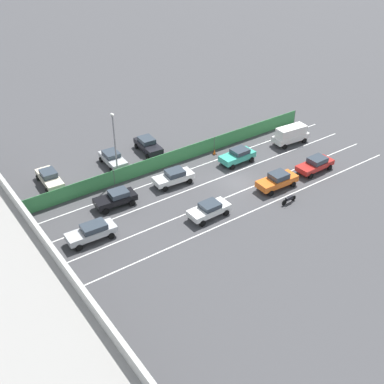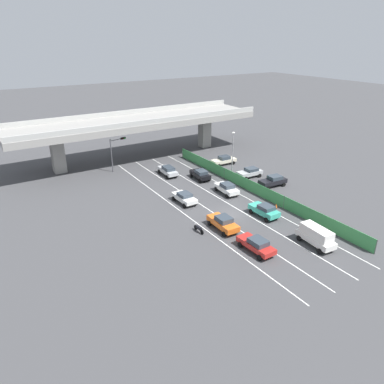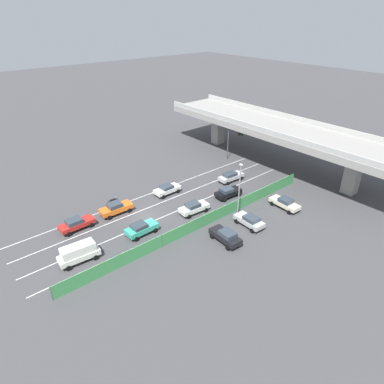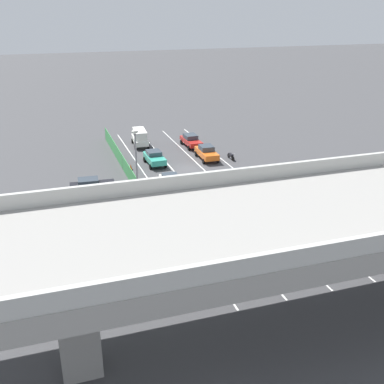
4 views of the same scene
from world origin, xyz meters
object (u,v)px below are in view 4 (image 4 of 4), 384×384
(car_taxi_orange, at_px, (207,152))
(street_lamp, at_px, (136,165))
(car_sedan_silver, at_px, (251,224))
(car_sedan_black, at_px, (193,209))
(car_taxi_teal, at_px, (155,157))
(traffic_light, at_px, (373,212))
(car_sedan_white, at_px, (171,182))
(car_sedan_red, at_px, (191,140))
(parked_sedan_cream, at_px, (114,242))
(car_van_white, at_px, (140,137))
(parked_wagon_silver, at_px, (103,204))
(car_hatchback_white, at_px, (236,177))
(motorcycle, at_px, (231,156))
(parked_sedan_dark, at_px, (92,186))
(traffic_cone, at_px, (131,167))

(car_taxi_orange, distance_m, street_lamp, 17.83)
(car_sedan_silver, height_order, car_sedan_black, car_sedan_black)
(car_taxi_teal, distance_m, street_lamp, 14.51)
(car_taxi_teal, height_order, traffic_light, traffic_light)
(traffic_light, bearing_deg, car_sedan_silver, -47.26)
(car_sedan_white, distance_m, car_taxi_orange, 11.14)
(car_sedan_red, relative_size, street_lamp, 0.59)
(parked_sedan_cream, bearing_deg, car_taxi_teal, -112.25)
(car_van_white, height_order, car_sedan_black, car_van_white)
(car_sedan_white, relative_size, car_taxi_orange, 0.97)
(parked_wagon_silver, distance_m, traffic_light, 23.14)
(car_taxi_teal, bearing_deg, parked_wagon_silver, 57.09)
(car_sedan_red, distance_m, parked_wagon_silver, 23.16)
(car_van_white, relative_size, street_lamp, 0.61)
(car_hatchback_white, relative_size, car_taxi_orange, 0.92)
(car_sedan_black, xyz_separation_m, motorcycle, (-9.85, -14.68, -0.44))
(parked_sedan_dark, bearing_deg, traffic_light, 132.15)
(car_sedan_black, distance_m, traffic_light, 15.35)
(traffic_light, bearing_deg, car_sedan_red, -84.68)
(car_van_white, height_order, car_sedan_white, car_van_white)
(motorcycle, height_order, parked_wagon_silver, parked_wagon_silver)
(parked_wagon_silver, xyz_separation_m, street_lamp, (-3.08, 1.00, 3.84))
(parked_sedan_cream, relative_size, traffic_cone, 6.84)
(car_taxi_orange, height_order, car_sedan_black, car_taxi_orange)
(parked_sedan_dark, distance_m, street_lamp, 7.94)
(car_taxi_teal, xyz_separation_m, traffic_light, (-9.62, 26.98, 3.14))
(traffic_light, bearing_deg, traffic_cone, -63.87)
(car_sedan_silver, xyz_separation_m, parked_wagon_silver, (11.21, -8.01, -0.02))
(parked_wagon_silver, height_order, traffic_light, traffic_light)
(car_taxi_orange, relative_size, traffic_light, 0.81)
(car_taxi_teal, distance_m, traffic_light, 28.81)
(car_sedan_silver, bearing_deg, parked_sedan_dark, -48.16)
(car_sedan_black, distance_m, parked_sedan_dark, 11.73)
(motorcycle, bearing_deg, car_taxi_orange, -19.45)
(street_lamp, height_order, traffic_cone, street_lamp)
(motorcycle, height_order, parked_sedan_cream, parked_sedan_cream)
(street_lamp, xyz_separation_m, traffic_cone, (-1.68, -12.14, -4.40))
(traffic_light, bearing_deg, car_taxi_teal, -70.37)
(car_taxi_teal, distance_m, car_taxi_orange, 6.65)
(car_hatchback_white, xyz_separation_m, traffic_cone, (9.78, -8.14, -0.54))
(car_sedan_silver, xyz_separation_m, car_taxi_teal, (3.33, -20.17, 0.01))
(car_van_white, bearing_deg, car_hatchback_white, 110.56)
(car_sedan_white, height_order, traffic_cone, car_sedan_white)
(parked_wagon_silver, distance_m, parked_sedan_cream, 7.56)
(traffic_light, bearing_deg, car_taxi_orange, -83.71)
(car_hatchback_white, xyz_separation_m, car_sedan_red, (0.11, -15.10, 0.03))
(motorcycle, height_order, traffic_cone, motorcycle)
(car_taxi_orange, bearing_deg, parked_sedan_cream, 53.22)
(parked_sedan_dark, bearing_deg, parked_sedan_cream, 91.17)
(car_sedan_white, bearing_deg, car_taxi_orange, -129.25)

